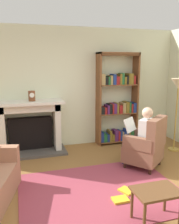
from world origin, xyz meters
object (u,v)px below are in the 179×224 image
object	(u,v)px
fireplace	(30,125)
mantel_clock	(32,96)
seated_reader	(141,134)
side_table	(156,195)
floor_lamp	(178,90)
armchair_reading	(147,146)
bookshelf	(117,102)

from	to	relation	value
fireplace	mantel_clock	xyz separation A→B (m)	(0.05, -0.10, 0.65)
seated_reader	side_table	bearing A→B (deg)	28.59
side_table	floor_lamp	bearing A→B (deg)	49.46
armchair_reading	floor_lamp	bearing A→B (deg)	171.45
seated_reader	side_table	xyz separation A→B (m)	(-0.63, -1.52, -0.26)
seated_reader	side_table	world-z (taller)	seated_reader
mantel_clock	side_table	bearing A→B (deg)	-65.89
seated_reader	mantel_clock	bearing A→B (deg)	-72.79
fireplace	floor_lamp	xyz separation A→B (m)	(3.05, -0.81, 0.75)
mantel_clock	floor_lamp	distance (m)	3.08
bookshelf	seated_reader	size ratio (longest dim) A/B	1.89
mantel_clock	floor_lamp	xyz separation A→B (m)	(3.00, -0.71, 0.10)
bookshelf	floor_lamp	size ratio (longest dim) A/B	1.35
fireplace	seated_reader	bearing A→B (deg)	-35.02
mantel_clock	armchair_reading	distance (m)	2.49
fireplace	armchair_reading	size ratio (longest dim) A/B	1.49
fireplace	armchair_reading	xyz separation A→B (m)	(1.99, -1.44, -0.18)
bookshelf	floor_lamp	world-z (taller)	bookshelf
fireplace	floor_lamp	world-z (taller)	floor_lamp
mantel_clock	armchair_reading	bearing A→B (deg)	-34.55
mantel_clock	bookshelf	bearing A→B (deg)	3.94
floor_lamp	armchair_reading	bearing A→B (deg)	-149.47
mantel_clock	bookshelf	distance (m)	1.99
mantel_clock	seated_reader	size ratio (longest dim) A/B	0.18
mantel_clock	side_table	distance (m)	3.16
fireplace	seated_reader	distance (m)	2.34
armchair_reading	floor_lamp	xyz separation A→B (m)	(1.06, 0.63, 0.92)
armchair_reading	seated_reader	world-z (taller)	seated_reader
fireplace	floor_lamp	bearing A→B (deg)	-14.85
bookshelf	seated_reader	distance (m)	1.44
mantel_clock	floor_lamp	world-z (taller)	floor_lamp
bookshelf	armchair_reading	size ratio (longest dim) A/B	2.22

